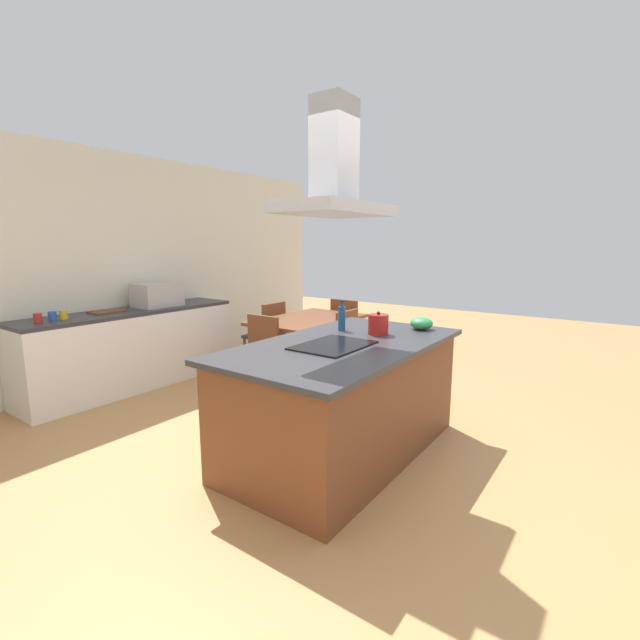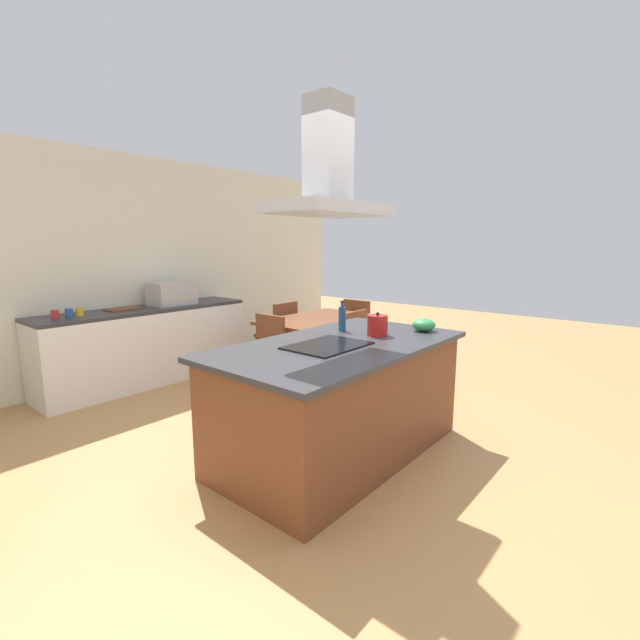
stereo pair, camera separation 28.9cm
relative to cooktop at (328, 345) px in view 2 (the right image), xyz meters
The scene contains 19 objects.
ground 1.76m from the cooktop, 84.31° to the left, with size 16.00×16.00×0.00m, color tan.
wall_back 3.28m from the cooktop, 87.37° to the left, with size 7.20×0.10×2.70m, color silver.
kitchen_island 0.48m from the cooktop, ahead, with size 2.08×1.15×0.90m.
cooktop is the anchor object (origin of this frame).
tea_kettle 0.58m from the cooktop, ahead, with size 0.22×0.17×0.19m.
olive_oil_bottle 0.61m from the cooktop, 26.88° to the left, with size 0.06×0.06×0.26m.
mixing_bowl 1.02m from the cooktop, 15.85° to the right, with size 0.20×0.20×0.11m, color #33934C.
back_counter 2.92m from the cooktop, 87.58° to the left, with size 2.45×0.62×0.90m.
countertop_microwave 2.92m from the cooktop, 80.47° to the left, with size 0.50×0.38×0.28m, color #B2AFAA.
coffee_mug_red 2.97m from the cooktop, 106.55° to the left, with size 0.08×0.08×0.09m, color red.
coffee_mug_blue 2.95m from the cooktop, 103.98° to the left, with size 0.08×0.08×0.09m, color #2D56B2.
coffee_mug_yellow 2.91m from the cooktop, 102.15° to the left, with size 0.08×0.08×0.09m, color gold.
cutting_board 2.93m from the cooktop, 92.41° to the left, with size 0.34×0.24×0.02m, color brown.
dining_table 2.14m from the cooktop, 42.15° to the left, with size 1.40×0.90×0.75m.
chair_facing_island 1.79m from the cooktop, 25.76° to the left, with size 0.42×0.42×0.89m.
chair_at_left_end 1.62m from the cooktop, 65.18° to the left, with size 0.42×0.42×0.89m.
chair_facing_back_wall 2.65m from the cooktop, 53.01° to the left, with size 0.42×0.42×0.89m.
chair_at_right_end 2.90m from the cooktop, 29.79° to the left, with size 0.42×0.42×0.89m.
range_hood 1.20m from the cooktop, behind, with size 0.90×0.55×0.78m.
Camera 2 is at (-2.61, -1.99, 1.66)m, focal length 24.60 mm.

